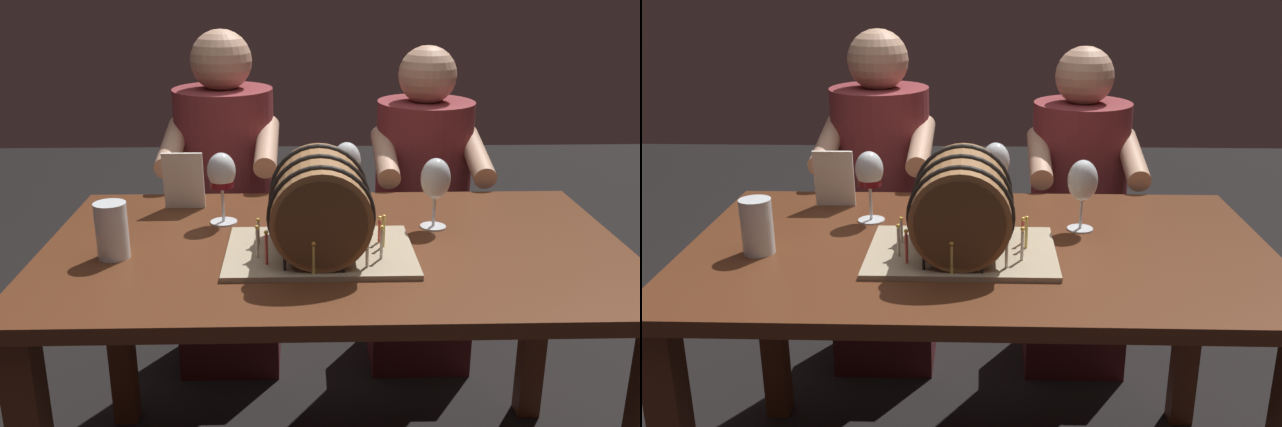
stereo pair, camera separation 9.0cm
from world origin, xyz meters
The scene contains 9 objects.
dining_table centered at (0.00, 0.00, 0.62)m, with size 1.39×0.83×0.73m.
barrel_cake centered at (-0.04, -0.06, 0.84)m, with size 0.43×0.31×0.24m.
wine_glass_red centered at (-0.28, 0.16, 0.86)m, with size 0.07×0.07×0.19m.
wine_glass_amber centered at (0.04, 0.26, 0.86)m, with size 0.08×0.08×0.19m.
wine_glass_empty centered at (0.26, 0.11, 0.85)m, with size 0.08×0.08×0.18m.
beer_pint centered at (-0.51, -0.07, 0.78)m, with size 0.07×0.07×0.13m.
menu_card centered at (-0.40, 0.28, 0.81)m, with size 0.11×0.01×0.16m, color silver.
person_seated_left centered at (-0.33, 0.72, 0.54)m, with size 0.36×0.45×1.18m.
person_seated_right centered at (0.33, 0.72, 0.51)m, with size 0.36×0.46×1.12m.
Camera 2 is at (0.01, -1.60, 1.36)m, focal length 40.19 mm.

